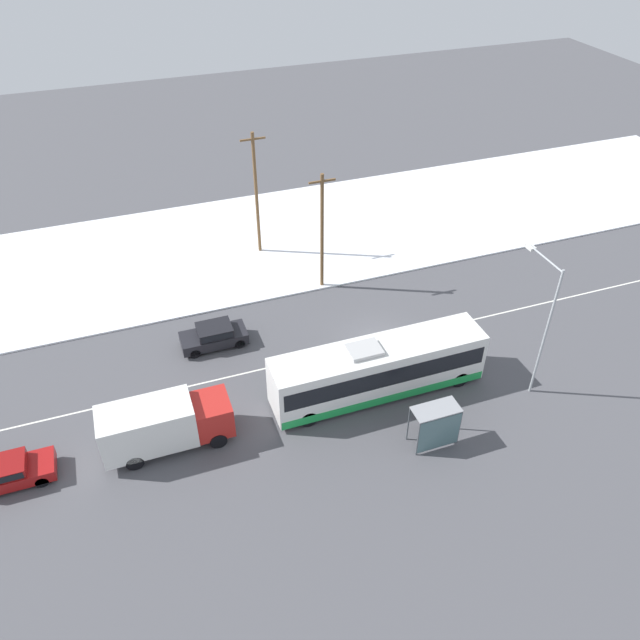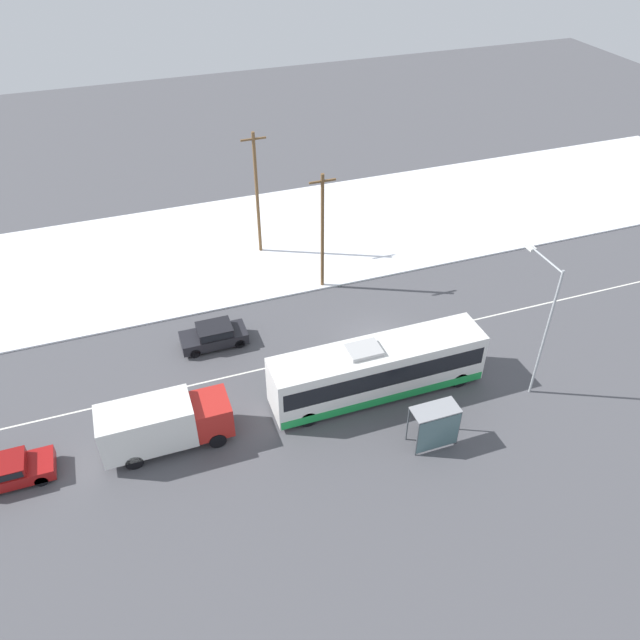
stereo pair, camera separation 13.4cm
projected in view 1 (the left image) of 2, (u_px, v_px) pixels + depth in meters
ground_plane at (378, 342)px, 39.28m from camera, size 120.00×120.00×0.00m
snow_lot at (305, 233)px, 50.06m from camera, size 80.00×15.70×0.12m
lane_marking_center at (378, 342)px, 39.28m from camera, size 60.00×0.12×0.00m
city_bus at (378, 369)px, 34.70m from camera, size 12.21×2.57×3.51m
box_truck at (163, 424)px, 31.64m from camera, size 6.60×2.30×2.84m
sedan_car at (214, 335)px, 38.60m from camera, size 4.08×1.80×1.43m
parked_car_near_truck at (3, 473)px, 30.22m from camera, size 4.63×1.80×1.36m
pedestrian_at_stop at (425, 414)px, 32.90m from camera, size 0.61×0.27×1.69m
bus_shelter at (437, 423)px, 31.58m from camera, size 2.44×1.20×2.40m
streetlamp at (543, 313)px, 33.05m from camera, size 0.36×3.07×8.26m
utility_pole_roadside at (322, 231)px, 41.53m from camera, size 1.80×0.24×8.51m
utility_pole_snowlot at (256, 193)px, 44.94m from camera, size 1.80×0.24×9.42m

